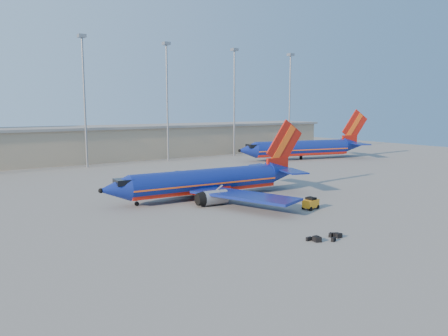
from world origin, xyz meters
The scene contains 7 objects.
ground centered at (0.00, 0.00, 0.00)m, with size 220.00×220.00×0.00m, color slate.
terminal_building centered at (10.00, 58.00, 4.32)m, with size 122.00×16.00×8.50m.
light_mast_row centered at (5.00, 46.00, 17.55)m, with size 101.60×1.60×28.65m.
aircraft_main centered at (0.05, 3.05, 2.41)m, with size 33.29×31.94×11.27m.
aircraft_second centered at (45.58, 29.87, 2.91)m, with size 36.92×16.52×12.68m.
baggage_tug centered at (6.97, -10.63, 0.82)m, with size 2.38×1.67×1.57m.
luggage_pile centered at (-1.39, -21.03, 0.24)m, with size 3.88×1.90×0.54m.
Camera 1 is at (-33.70, -50.40, 13.20)m, focal length 35.00 mm.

